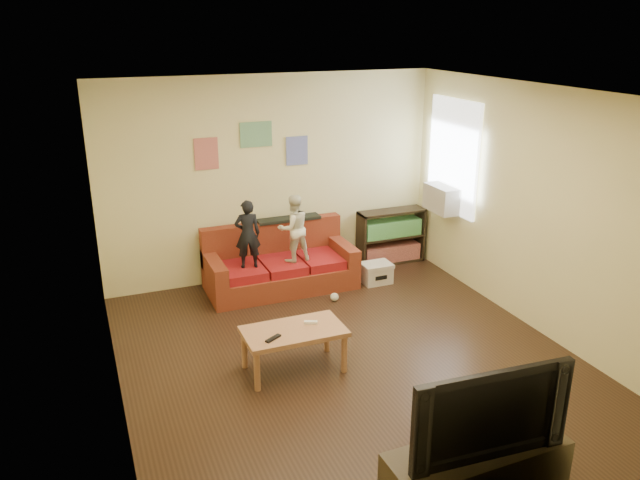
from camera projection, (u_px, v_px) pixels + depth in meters
name	position (u px, v px, depth m)	size (l,w,h in m)	color
room_shell	(351.00, 236.00, 6.01)	(4.52, 5.02, 2.72)	#362215
sofa	(279.00, 266.00, 8.15)	(1.91, 0.88, 0.84)	maroon
child_a	(248.00, 234.00, 7.67)	(0.32, 0.21, 0.87)	black
child_b	(294.00, 228.00, 7.88)	(0.42, 0.33, 0.87)	#ECEACA
coffee_table	(294.00, 335.00, 6.15)	(1.00, 0.55, 0.45)	#B97D53
remote	(273.00, 338.00, 5.93)	(0.18, 0.05, 0.02)	black
game_controller	(311.00, 322.00, 6.24)	(0.13, 0.04, 0.03)	white
bookshelf	(391.00, 239.00, 8.96)	(0.98, 0.29, 0.78)	black
window	(453.00, 156.00, 8.14)	(0.04, 1.08, 1.48)	white
ac_unit	(442.00, 199.00, 8.29)	(0.28, 0.55, 0.35)	#B7B2A3
artwork_left	(206.00, 154.00, 7.76)	(0.30, 0.01, 0.40)	#D87266
artwork_center	(256.00, 134.00, 7.92)	(0.42, 0.01, 0.32)	#72B27F
artwork_right	(297.00, 151.00, 8.20)	(0.30, 0.01, 0.38)	#727FCC
file_box	(376.00, 273.00, 8.31)	(0.40, 0.30, 0.27)	beige
tv_stand	(475.00, 477.00, 4.43)	(1.34, 0.45, 0.50)	#413623
television	(482.00, 407.00, 4.23)	(1.17, 0.15, 0.68)	black
tissue	(334.00, 297.00, 7.79)	(0.11, 0.11, 0.11)	beige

